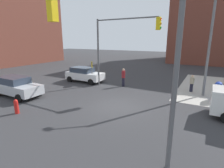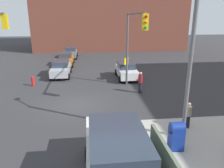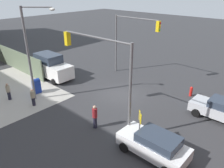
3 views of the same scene
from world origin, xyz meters
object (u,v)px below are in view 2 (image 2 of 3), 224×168
at_px(hatchback_silver, 61,68).
at_px(street_lamp_corner, 184,48).
at_px(hatchback_gray, 71,52).
at_px(hatchback_orange, 66,59).
at_px(pedestrian_walking_north, 188,115).
at_px(sedan_white, 126,70).
at_px(traffic_signal_nw_corner, 133,36).
at_px(van_white_delivery, 117,161).
at_px(pedestrian_waiting, 140,82).
at_px(mailbox_blue, 176,135).
at_px(fire_hydrant, 33,81).

bearing_deg(hatchback_silver, street_lamp_corner, 29.56).
bearing_deg(hatchback_gray, hatchback_orange, -2.89).
bearing_deg(pedestrian_walking_north, sedan_white, -115.77).
xyz_separation_m(traffic_signal_nw_corner, hatchback_gray, (-17.17, -6.17, -3.83)).
relative_size(hatchback_silver, van_white_delivery, 0.83).
bearing_deg(hatchback_orange, sedan_white, 43.47).
xyz_separation_m(street_lamp_corner, pedestrian_walking_north, (-0.72, 0.94, -3.90)).
bearing_deg(pedestrian_waiting, van_white_delivery, -156.56).
relative_size(mailbox_blue, van_white_delivery, 0.26).
bearing_deg(pedestrian_walking_north, hatchback_orange, -99.26).
height_order(street_lamp_corner, mailbox_blue, street_lamp_corner).
height_order(sedan_white, van_white_delivery, van_white_delivery).
height_order(hatchback_orange, hatchback_silver, same).
bearing_deg(pedestrian_waiting, hatchback_gray, 63.06).
distance_m(traffic_signal_nw_corner, mailbox_blue, 9.17).
distance_m(street_lamp_corner, sedan_white, 12.23).
bearing_deg(hatchback_gray, pedestrian_waiting, 21.73).
distance_m(mailbox_blue, pedestrian_walking_north, 2.50).
height_order(sedan_white, hatchback_gray, same).
xyz_separation_m(fire_hydrant, hatchback_gray, (-14.25, 2.53, 0.36)).
bearing_deg(fire_hydrant, hatchback_gray, 169.95).
distance_m(street_lamp_corner, hatchback_orange, 20.58).
bearing_deg(hatchback_orange, pedestrian_walking_north, 25.07).
height_order(mailbox_blue, pedestrian_walking_north, pedestrian_walking_north).
xyz_separation_m(hatchback_orange, pedestrian_walking_north, (18.05, 8.45, -0.04)).
bearing_deg(sedan_white, mailbox_blue, 0.61).
distance_m(sedan_white, hatchback_gray, 14.18).
relative_size(fire_hydrant, sedan_white, 0.22).
bearing_deg(hatchback_orange, traffic_signal_nw_corner, 28.71).
distance_m(fire_hydrant, hatchback_silver, 4.07).
xyz_separation_m(traffic_signal_nw_corner, sedan_white, (-4.59, 0.36, -3.83)).
distance_m(hatchback_silver, pedestrian_waiting, 9.62).
distance_m(hatchback_silver, pedestrian_walking_north, 15.19).
height_order(hatchback_gray, pedestrian_walking_north, hatchback_gray).
relative_size(traffic_signal_nw_corner, hatchback_gray, 1.58).
bearing_deg(pedestrian_walking_north, mailbox_blue, 18.80).
height_order(street_lamp_corner, fire_hydrant, street_lamp_corner).
bearing_deg(hatchback_silver, mailbox_blue, 25.60).
distance_m(mailbox_blue, pedestrian_waiting, 8.20).
bearing_deg(van_white_delivery, traffic_signal_nw_corner, 165.73).
xyz_separation_m(hatchback_orange, hatchback_silver, (5.46, -0.04, 0.00)).
relative_size(fire_hydrant, pedestrian_walking_north, 0.61).
bearing_deg(street_lamp_corner, pedestrian_waiting, -177.03).
bearing_deg(fire_hydrant, pedestrian_walking_north, 49.31).
height_order(hatchback_gray, van_white_delivery, van_white_delivery).
height_order(sedan_white, pedestrian_waiting, pedestrian_waiting).
bearing_deg(fire_hydrant, hatchback_orange, 165.72).
bearing_deg(van_white_delivery, pedestrian_walking_north, 132.68).
distance_m(fire_hydrant, hatchback_gray, 14.48).
relative_size(hatchback_gray, pedestrian_walking_north, 2.65).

